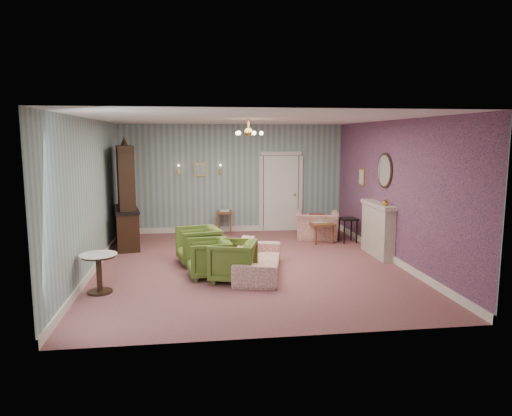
{
  "coord_description": "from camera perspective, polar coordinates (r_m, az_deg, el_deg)",
  "views": [
    {
      "loc": [
        -1.09,
        -9.15,
        2.54
      ],
      "look_at": [
        0.2,
        0.4,
        1.1
      ],
      "focal_mm": 33.01,
      "sensor_mm": 36.0,
      "label": 1
    }
  ],
  "objects": [
    {
      "name": "wall_back",
      "position": [
        12.74,
        -2.77,
        3.59
      ],
      "size": [
        6.0,
        0.0,
        6.0
      ],
      "primitive_type": "plane",
      "rotation": [
        1.57,
        0.0,
        0.0
      ],
      "color": "gray",
      "rests_on": "ground"
    },
    {
      "name": "olive_chair_b",
      "position": [
        8.73,
        -5.74,
        -5.84
      ],
      "size": [
        0.77,
        0.82,
        0.77
      ],
      "primitive_type": "imported",
      "rotation": [
        0.0,
        0.0,
        -1.47
      ],
      "color": "#566C25",
      "rests_on": "floor"
    },
    {
      "name": "nesting_table",
      "position": [
        12.52,
        -3.81,
        -1.67
      ],
      "size": [
        0.44,
        0.54,
        0.66
      ],
      "primitive_type": null,
      "rotation": [
        0.0,
        0.0,
        -0.08
      ],
      "color": "brown",
      "rests_on": "floor"
    },
    {
      "name": "wall_right_floral",
      "position": [
        10.07,
        16.23,
        1.95
      ],
      "size": [
        0.0,
        7.0,
        7.0
      ],
      "primitive_type": "plane",
      "rotation": [
        1.57,
        0.0,
        -1.57
      ],
      "color": "#BD5E7A",
      "rests_on": "ground"
    },
    {
      "name": "sconce_left",
      "position": [
        12.62,
        -9.34,
        4.58
      ],
      "size": [
        0.16,
        0.12,
        0.3
      ],
      "primitive_type": null,
      "color": "gold",
      "rests_on": "wall_back"
    },
    {
      "name": "framed_print",
      "position": [
        11.67,
        12.72,
        3.67
      ],
      "size": [
        0.04,
        0.34,
        0.42
      ],
      "primitive_type": null,
      "color": "gold",
      "rests_on": "wall_right"
    },
    {
      "name": "olive_chair_a",
      "position": [
        8.45,
        -2.84,
        -6.18
      ],
      "size": [
        0.91,
        0.95,
        0.8
      ],
      "primitive_type": "imported",
      "rotation": [
        0.0,
        0.0,
        -1.85
      ],
      "color": "#566C25",
      "rests_on": "floor"
    },
    {
      "name": "sconce_right",
      "position": [
        12.64,
        -4.34,
        4.67
      ],
      "size": [
        0.16,
        0.12,
        0.3
      ],
      "primitive_type": null,
      "color": "gold",
      "rests_on": "wall_back"
    },
    {
      "name": "wall_right",
      "position": [
        10.08,
        16.3,
        1.95
      ],
      "size": [
        0.0,
        7.0,
        7.0
      ],
      "primitive_type": "plane",
      "rotation": [
        1.57,
        0.0,
        -1.57
      ],
      "color": "gray",
      "rests_on": "ground"
    },
    {
      "name": "dresser",
      "position": [
        11.35,
        -15.55,
        1.69
      ],
      "size": [
        0.79,
        1.58,
        2.51
      ],
      "primitive_type": null,
      "rotation": [
        0.0,
        0.0,
        0.18
      ],
      "color": "black",
      "rests_on": "floor"
    },
    {
      "name": "mantel_vase",
      "position": [
        10.04,
        15.42,
        0.72
      ],
      "size": [
        0.15,
        0.15,
        0.15
      ],
      "primitive_type": "imported",
      "color": "gold",
      "rests_on": "fireplace"
    },
    {
      "name": "wingback_chair",
      "position": [
        11.99,
        7.41,
        -1.54
      ],
      "size": [
        1.2,
        0.93,
        0.93
      ],
      "primitive_type": "imported",
      "rotation": [
        0.0,
        0.0,
        2.89
      ],
      "color": "#A84349",
      "rests_on": "floor"
    },
    {
      "name": "fireplace",
      "position": [
        10.52,
        14.53,
        -2.51
      ],
      "size": [
        0.3,
        1.4,
        1.16
      ],
      "primitive_type": null,
      "color": "beige",
      "rests_on": "floor"
    },
    {
      "name": "olive_chair_c",
      "position": [
        9.64,
        -6.99,
        -4.31
      ],
      "size": [
        0.91,
        0.94,
        0.83
      ],
      "primitive_type": "imported",
      "rotation": [
        0.0,
        0.0,
        -1.36
      ],
      "color": "#566C25",
      "rests_on": "floor"
    },
    {
      "name": "oval_mirror",
      "position": [
        10.4,
        15.3,
        4.39
      ],
      "size": [
        0.04,
        0.76,
        0.84
      ],
      "primitive_type": null,
      "color": "white",
      "rests_on": "wall_right"
    },
    {
      "name": "side_table_black",
      "position": [
        11.73,
        11.07,
        -2.66
      ],
      "size": [
        0.43,
        0.43,
        0.6
      ],
      "primitive_type": null,
      "rotation": [
        0.0,
        0.0,
        0.08
      ],
      "color": "black",
      "rests_on": "floor"
    },
    {
      "name": "gilt_mirror_back",
      "position": [
        12.64,
        -6.84,
        4.63
      ],
      "size": [
        0.28,
        0.06,
        0.36
      ],
      "primitive_type": null,
      "color": "gold",
      "rests_on": "wall_back"
    },
    {
      "name": "wall_front",
      "position": [
        5.86,
        3.18,
        -2.26
      ],
      "size": [
        6.0,
        0.0,
        6.0
      ],
      "primitive_type": "plane",
      "rotation": [
        -1.57,
        0.0,
        0.0
      ],
      "color": "gray",
      "rests_on": "ground"
    },
    {
      "name": "door",
      "position": [
        12.92,
        3.02,
        2.0
      ],
      "size": [
        1.12,
        0.12,
        2.16
      ],
      "primitive_type": null,
      "color": "white",
      "rests_on": "floor"
    },
    {
      "name": "ceiling",
      "position": [
        9.22,
        -0.91,
        10.74
      ],
      "size": [
        7.0,
        7.0,
        0.0
      ],
      "primitive_type": "plane",
      "rotation": [
        3.14,
        0.0,
        0.0
      ],
      "color": "white",
      "rests_on": "ground"
    },
    {
      "name": "coffee_table",
      "position": [
        11.81,
        7.56,
        -2.76
      ],
      "size": [
        0.63,
        1.02,
        0.5
      ],
      "primitive_type": null,
      "rotation": [
        0.0,
        0.0,
        0.09
      ],
      "color": "brown",
      "rests_on": "floor"
    },
    {
      "name": "floor",
      "position": [
        9.56,
        -0.87,
        -6.91
      ],
      "size": [
        7.0,
        7.0,
        0.0
      ],
      "primitive_type": "plane",
      "color": "#955657",
      "rests_on": "ground"
    },
    {
      "name": "wall_left",
      "position": [
        9.41,
        -19.36,
        1.36
      ],
      "size": [
        0.0,
        7.0,
        7.0
      ],
      "primitive_type": "plane",
      "rotation": [
        1.57,
        0.0,
        1.57
      ],
      "color": "gray",
      "rests_on": "ground"
    },
    {
      "name": "chandelier",
      "position": [
        9.21,
        -0.91,
        9.06
      ],
      "size": [
        0.56,
        0.56,
        0.36
      ],
      "primitive_type": null,
      "color": "gold",
      "rests_on": "ceiling"
    },
    {
      "name": "sofa_chintz",
      "position": [
        8.88,
        0.3,
        -5.52
      ],
      "size": [
        0.99,
        2.07,
        0.78
      ],
      "primitive_type": "imported",
      "rotation": [
        0.0,
        0.0,
        1.36
      ],
      "color": "#A84349",
      "rests_on": "floor"
    },
    {
      "name": "pedestal_table",
      "position": [
        8.24,
        -18.47,
        -7.51
      ],
      "size": [
        0.78,
        0.78,
        0.66
      ],
      "primitive_type": null,
      "rotation": [
        0.0,
        0.0,
        -0.36
      ],
      "color": "black",
      "rests_on": "floor"
    },
    {
      "name": "burgundy_cushion",
      "position": [
        11.83,
        7.37,
        -1.59
      ],
      "size": [
        0.41,
        0.28,
        0.39
      ],
      "primitive_type": "cube",
      "rotation": [
        0.17,
        0.0,
        -0.35
      ],
      "color": "maroon",
      "rests_on": "wingback_chair"
    }
  ]
}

